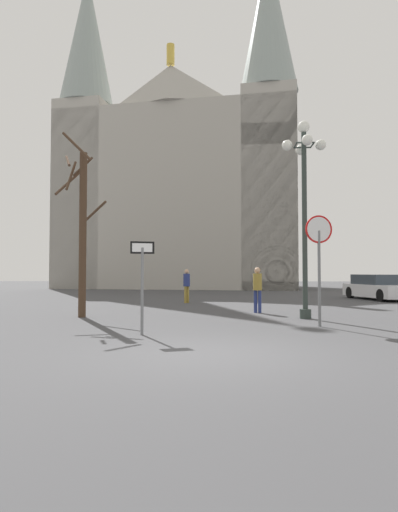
{
  "coord_description": "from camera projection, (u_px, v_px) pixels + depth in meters",
  "views": [
    {
      "loc": [
        0.14,
        -7.72,
        1.48
      ],
      "look_at": [
        -1.05,
        16.51,
        2.4
      ],
      "focal_mm": 29.72,
      "sensor_mm": 36.0,
      "label": 1
    }
  ],
  "objects": [
    {
      "name": "street_lamp",
      "position": [
        304.0,
        188.0,
        13.59
      ],
      "size": [
        1.42,
        1.42,
        6.36
      ],
      "color": "#2D3833",
      "rests_on": "ground"
    },
    {
      "name": "one_way_arrow_sign",
      "position": [
        142.0,
        275.0,
        10.0
      ],
      "size": [
        0.55,
        0.21,
        2.2
      ],
      "color": "slate",
      "rests_on": "ground"
    },
    {
      "name": "stop_sign",
      "position": [
        319.0,
        249.0,
        11.53
      ],
      "size": [
        0.76,
        0.2,
        3.03
      ],
      "color": "slate",
      "rests_on": "ground"
    },
    {
      "name": "parked_car_near_white",
      "position": [
        378.0,
        288.0,
        22.74
      ],
      "size": [
        2.64,
        4.79,
        1.34
      ],
      "color": "silver",
      "rests_on": "ground"
    },
    {
      "name": "cathedral",
      "position": [
        180.0,
        182.0,
        40.26
      ],
      "size": [
        22.72,
        14.19,
        30.63
      ],
      "color": "#ADA89E",
      "rests_on": "ground"
    },
    {
      "name": "ground_plane",
      "position": [
        212.0,
        354.0,
        7.66
      ],
      "size": [
        120.0,
        120.0,
        0.0
      ],
      "primitive_type": "plane",
      "color": "#424244"
    },
    {
      "name": "pedestrian_standing",
      "position": [
        258.0,
        285.0,
        15.36
      ],
      "size": [
        0.32,
        0.32,
        1.65
      ],
      "color": "navy",
      "rests_on": "ground"
    },
    {
      "name": "pedestrian_walking",
      "position": [
        187.0,
        283.0,
        20.27
      ],
      "size": [
        0.32,
        0.32,
        1.61
      ],
      "color": "olive",
      "rests_on": "ground"
    },
    {
      "name": "bare_tree",
      "position": [
        82.0,
        226.0,
        13.98
      ],
      "size": [
        1.55,
        1.52,
        6.02
      ],
      "color": "#473323",
      "rests_on": "ground"
    }
  ]
}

